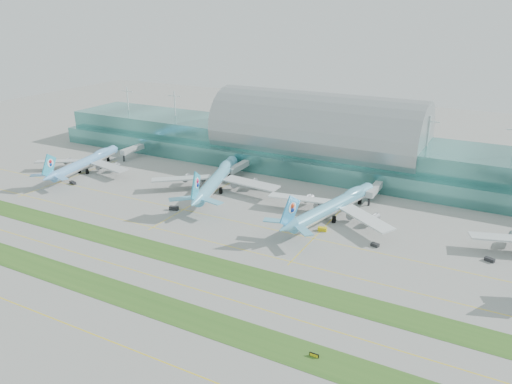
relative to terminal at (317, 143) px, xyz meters
The scene contains 19 objects.
ground 129.58m from the terminal, 90.00° to the right, with size 700.00×700.00×0.00m, color gray.
terminal is the anchor object (origin of this frame).
grass_strip_near 157.43m from the terminal, 90.00° to the right, with size 420.00×12.00×0.08m, color #2D591E.
grass_strip_far 127.58m from the terminal, 90.00° to the right, with size 420.00×12.00×0.08m, color #2D591E.
taxiline_a 177.36m from the terminal, 90.00° to the right, with size 420.00×0.35×0.01m, color yellow.
taxiline_b 143.50m from the terminal, 90.00° to the right, with size 420.00×0.35×0.01m, color yellow.
taxiline_c 111.70m from the terminal, 90.01° to the right, with size 420.00×0.35×0.01m, color yellow.
taxiline_d 89.92m from the terminal, 90.01° to the right, with size 420.00×0.35×0.01m, color yellow.
airliner_a 130.67m from the terminal, 148.54° to the right, with size 58.49×67.14×18.56m.
airliner_b 66.89m from the terminal, 116.85° to the right, with size 64.07×74.20×20.84m.
airliner_c 74.08m from the terminal, 62.19° to the right, with size 61.87×71.36×19.88m.
gse_a 142.13m from the terminal, 142.56° to the right, with size 3.44×2.10×1.83m, color orange.
gse_b 134.98m from the terminal, 139.34° to the right, with size 4.06×1.81×1.46m, color black.
gse_c 97.97m from the terminal, 110.21° to the right, with size 4.23×1.80×1.80m, color black.
gse_d 82.37m from the terminal, 113.65° to the right, with size 4.05×1.89×1.54m, color black.
gse_e 88.65m from the terminal, 66.56° to the right, with size 3.63×1.78×1.61m, color gold.
gse_f 103.09m from the terminal, 55.35° to the right, with size 3.04×1.87×1.32m, color black.
gse_g 125.36m from the terminal, 37.72° to the right, with size 3.55×1.63×1.34m, color black.
taxiway_sign_east 168.40m from the terminal, 68.51° to the right, with size 2.75×0.35×1.16m.
Camera 1 is at (99.15, -131.24, 88.45)m, focal length 35.00 mm.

